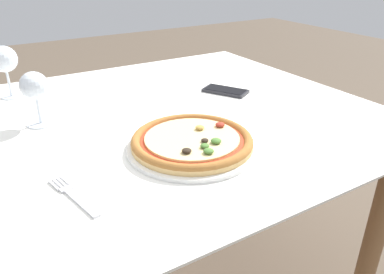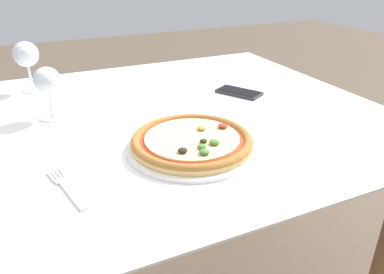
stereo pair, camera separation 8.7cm
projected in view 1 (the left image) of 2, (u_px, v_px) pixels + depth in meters
name	position (u px, v px, depth m)	size (l,w,h in m)	color
dining_table	(174.00, 140.00, 1.13)	(1.14, 1.07, 0.75)	brown
pizza_plate	(192.00, 142.00, 0.88)	(0.31, 0.31, 0.04)	white
fork	(73.00, 195.00, 0.71)	(0.06, 0.17, 0.00)	silver
wine_glass_far_left	(34.00, 88.00, 0.97)	(0.07, 0.07, 0.14)	silver
wine_glass_far_right	(4.00, 60.00, 1.15)	(0.08, 0.08, 0.16)	silver
cell_phone	(225.00, 91.00, 1.24)	(0.13, 0.16, 0.01)	#232328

